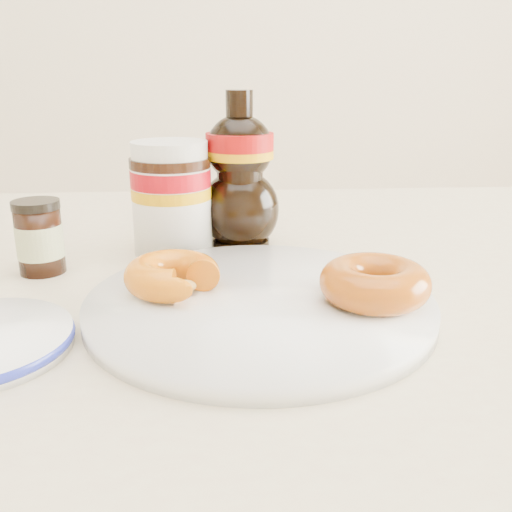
{
  "coord_description": "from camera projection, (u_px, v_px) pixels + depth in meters",
  "views": [
    {
      "loc": [
        -0.03,
        -0.44,
        0.95
      ],
      "look_at": [
        0.0,
        0.07,
        0.79
      ],
      "focal_mm": 40.0,
      "sensor_mm": 36.0,
      "label": 1
    }
  ],
  "objects": [
    {
      "name": "dark_jar",
      "position": [
        40.0,
        238.0,
        0.58
      ],
      "size": [
        0.05,
        0.05,
        0.08
      ],
      "rotation": [
        0.0,
        0.0,
        -0.1
      ],
      "color": "black",
      "rests_on": "dining_table"
    },
    {
      "name": "donut_bitten",
      "position": [
        172.0,
        275.0,
        0.5
      ],
      "size": [
        0.09,
        0.09,
        0.03
      ],
      "primitive_type": "torus",
      "rotation": [
        0.0,
        0.0,
        -0.07
      ],
      "color": "orange",
      "rests_on": "plate"
    },
    {
      "name": "nutella_jar",
      "position": [
        171.0,
        194.0,
        0.64
      ],
      "size": [
        0.09,
        0.09,
        0.13
      ],
      "rotation": [
        0.0,
        0.0,
        -0.1
      ],
      "color": "white",
      "rests_on": "dining_table"
    },
    {
      "name": "syrup_bottle",
      "position": [
        240.0,
        171.0,
        0.66
      ],
      "size": [
        0.11,
        0.1,
        0.18
      ],
      "primitive_type": null,
      "rotation": [
        0.0,
        0.0,
        0.2
      ],
      "color": "black",
      "rests_on": "dining_table"
    },
    {
      "name": "donut_whole",
      "position": [
        375.0,
        282.0,
        0.48
      ],
      "size": [
        0.1,
        0.1,
        0.03
      ],
      "primitive_type": "torus",
      "rotation": [
        0.0,
        0.0,
        0.03
      ],
      "color": "#AB470B",
      "rests_on": "plate"
    },
    {
      "name": "dining_table",
      "position": [
        250.0,
        354.0,
        0.6
      ],
      "size": [
        1.4,
        0.9,
        0.75
      ],
      "color": "beige",
      "rests_on": "ground"
    },
    {
      "name": "plate",
      "position": [
        260.0,
        303.0,
        0.5
      ],
      "size": [
        0.3,
        0.3,
        0.02
      ],
      "color": "white",
      "rests_on": "dining_table"
    }
  ]
}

